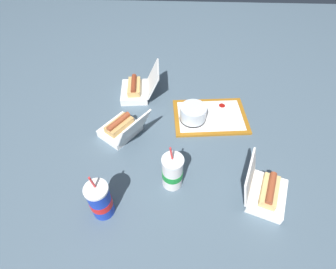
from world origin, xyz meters
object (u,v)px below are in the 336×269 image
at_px(food_tray, 210,116).
at_px(cake_container, 193,114).
at_px(soda_cup_back, 172,172).
at_px(clamshell_hotdog_front, 266,192).
at_px(clamshell_hotdog_corner, 122,128).
at_px(clamshell_hotdog_back, 137,89).
at_px(ketchup_cup, 222,107).
at_px(plastic_fork, 214,121).
at_px(soda_cup_right, 100,200).

distance_m(food_tray, cake_container, 0.10).
bearing_deg(soda_cup_back, clamshell_hotdog_front, 172.13).
relative_size(food_tray, clamshell_hotdog_corner, 1.46).
height_order(food_tray, clamshell_hotdog_back, clamshell_hotdog_back).
bearing_deg(clamshell_hotdog_corner, ketchup_cup, -159.40).
bearing_deg(clamshell_hotdog_front, clamshell_hotdog_corner, -26.91).
relative_size(plastic_fork, clamshell_hotdog_corner, 0.41).
relative_size(plastic_fork, soda_cup_back, 0.49).
bearing_deg(clamshell_hotdog_back, clamshell_hotdog_corner, 83.03).
bearing_deg(cake_container, soda_cup_right, 55.26).
bearing_deg(clamshell_hotdog_front, plastic_fork, -67.42).
xyz_separation_m(soda_cup_right, soda_cup_back, (-0.26, -0.14, -0.00)).
xyz_separation_m(cake_container, soda_cup_right, (0.35, 0.51, 0.03)).
bearing_deg(clamshell_hotdog_back, plastic_fork, 153.47).
distance_m(clamshell_hotdog_corner, soda_cup_back, 0.37).
xyz_separation_m(plastic_fork, soda_cup_right, (0.46, 0.49, 0.07)).
bearing_deg(cake_container, clamshell_hotdog_back, -31.90).
xyz_separation_m(clamshell_hotdog_back, soda_cup_right, (0.04, 0.70, 0.04)).
distance_m(food_tray, soda_cup_back, 0.44).
xyz_separation_m(ketchup_cup, soda_cup_back, (0.24, 0.45, 0.05)).
relative_size(plastic_fork, clamshell_hotdog_back, 0.49).
distance_m(ketchup_cup, plastic_fork, 0.10).
xyz_separation_m(plastic_fork, clamshell_hotdog_back, (0.41, -0.21, 0.03)).
xyz_separation_m(plastic_fork, clamshell_hotdog_corner, (0.45, 0.09, 0.03)).
height_order(cake_container, ketchup_cup, cake_container).
distance_m(cake_container, clamshell_hotdog_corner, 0.36).
distance_m(food_tray, clamshell_hotdog_corner, 0.45).
xyz_separation_m(food_tray, soda_cup_back, (0.18, 0.40, 0.07)).
bearing_deg(clamshell_hotdog_front, soda_cup_back, -7.87).
bearing_deg(cake_container, plastic_fork, 171.84).
height_order(clamshell_hotdog_front, clamshell_hotdog_back, clamshell_hotdog_back).
distance_m(plastic_fork, soda_cup_right, 0.67).
relative_size(food_tray, clamshell_hotdog_back, 1.73).
height_order(cake_container, clamshell_hotdog_back, clamshell_hotdog_back).
distance_m(ketchup_cup, soda_cup_back, 0.51).
bearing_deg(soda_cup_back, food_tray, -114.76).
distance_m(plastic_fork, clamshell_hotdog_back, 0.46).
height_order(ketchup_cup, soda_cup_right, soda_cup_right).
bearing_deg(clamshell_hotdog_front, ketchup_cup, -76.22).
bearing_deg(ketchup_cup, soda_cup_right, 49.26).
bearing_deg(soda_cup_back, ketchup_cup, -118.54).
xyz_separation_m(food_tray, clamshell_hotdog_corner, (0.43, 0.13, 0.03)).
bearing_deg(food_tray, clamshell_hotdog_front, 112.33).
relative_size(food_tray, clamshell_hotdog_front, 1.69).
distance_m(food_tray, plastic_fork, 0.04).
distance_m(cake_container, ketchup_cup, 0.17).
relative_size(clamshell_hotdog_corner, clamshell_hotdog_back, 1.19).
bearing_deg(plastic_fork, soda_cup_right, 9.80).
height_order(cake_container, clamshell_hotdog_corner, clamshell_hotdog_corner).
xyz_separation_m(cake_container, clamshell_hotdog_front, (-0.27, 0.42, -0.01)).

